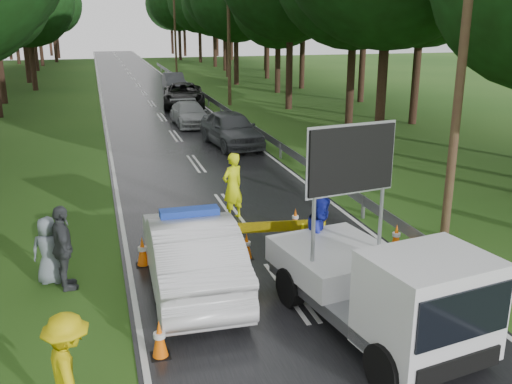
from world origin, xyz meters
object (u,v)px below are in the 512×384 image
object	(u,v)px
civilian	(321,237)
queue_car_third	(183,95)
queue_car_fourth	(174,82)
queue_car_second	(190,114)
queue_car_first	(231,129)
police_sedan	(191,252)
barrier	(271,232)
work_truck	(384,287)
officer	(233,186)

from	to	relation	value
civilian	queue_car_third	size ratio (longest dim) A/B	0.35
queue_car_fourth	queue_car_second	bearing A→B (deg)	-94.13
queue_car_first	police_sedan	bearing A→B (deg)	-112.88
civilian	queue_car_fourth	size ratio (longest dim) A/B	0.45
queue_car_third	queue_car_first	bearing A→B (deg)	-81.53
police_sedan	queue_car_second	distance (m)	20.45
barrier	queue_car_fourth	bearing A→B (deg)	93.32
work_truck	civilian	size ratio (longest dim) A/B	2.54
officer	queue_car_first	distance (m)	10.25
civilian	officer	bearing A→B (deg)	64.60
civilian	queue_car_first	world-z (taller)	civilian
officer	queue_car_second	distance (m)	16.05
work_truck	queue_car_third	xyz separation A→B (m)	(0.93, 30.17, -0.24)
police_sedan	civilian	size ratio (longest dim) A/B	2.59
barrier	queue_car_third	distance (m)	26.49
police_sedan	queue_car_third	bearing A→B (deg)	-97.31
officer	barrier	bearing A→B (deg)	62.79
work_truck	civilian	bearing A→B (deg)	83.23
work_truck	queue_car_fourth	distance (m)	39.54
barrier	queue_car_fourth	world-z (taller)	queue_car_fourth
police_sedan	queue_car_first	distance (m)	14.81
barrier	queue_car_fourth	xyz separation A→B (m)	(2.58, 35.75, -0.11)
police_sedan	barrier	distance (m)	2.19
officer	queue_car_second	size ratio (longest dim) A/B	0.46
work_truck	queue_car_fourth	world-z (taller)	work_truck
officer	queue_car_second	world-z (taller)	officer
queue_car_first	queue_car_third	bearing A→B (deg)	85.05
queue_car_first	queue_car_second	xyz separation A→B (m)	(-0.98, 6.00, -0.18)
queue_car_third	queue_car_fourth	world-z (taller)	queue_car_third
work_truck	queue_car_third	world-z (taller)	work_truck
police_sedan	queue_car_first	bearing A→B (deg)	-105.67
police_sedan	queue_car_fourth	distance (m)	36.76
work_truck	barrier	bearing A→B (deg)	95.83
work_truck	officer	xyz separation A→B (m)	(-1.13, 7.24, -0.02)
work_truck	barrier	distance (m)	3.89
officer	queue_car_first	xyz separation A→B (m)	(2.32, 9.99, -0.19)
officer	police_sedan	bearing A→B (deg)	35.92
work_truck	queue_car_second	world-z (taller)	work_truck
work_truck	queue_car_first	world-z (taller)	work_truck
civilian	queue_car_third	world-z (taller)	civilian
police_sedan	officer	bearing A→B (deg)	-113.87
police_sedan	queue_car_third	xyz separation A→B (m)	(4.02, 27.13, -0.05)
barrier	civilian	xyz separation A→B (m)	(0.89, -1.02, 0.16)
queue_car_second	barrier	bearing A→B (deg)	-95.20
barrier	queue_car_third	size ratio (longest dim) A/B	0.46
work_truck	queue_car_fourth	xyz separation A→B (m)	(1.57, 39.50, -0.31)
officer	civilian	bearing A→B (deg)	73.54
work_truck	police_sedan	bearing A→B (deg)	126.09
civilian	queue_car_third	xyz separation A→B (m)	(1.05, 27.44, -0.20)
police_sedan	barrier	world-z (taller)	police_sedan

